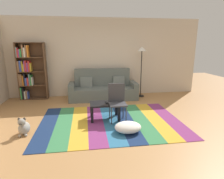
{
  "coord_description": "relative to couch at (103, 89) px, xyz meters",
  "views": [
    {
      "loc": [
        -0.73,
        -4.11,
        1.81
      ],
      "look_at": [
        -0.05,
        0.6,
        0.65
      ],
      "focal_mm": 29.83,
      "sensor_mm": 36.0,
      "label": 1
    }
  ],
  "objects": [
    {
      "name": "ground_plane",
      "position": [
        0.15,
        -2.02,
        -0.34
      ],
      "size": [
        14.0,
        14.0,
        0.0
      ],
      "primitive_type": "plane",
      "color": "#B27F4C"
    },
    {
      "name": "dog",
      "position": [
        -1.87,
        -2.4,
        -0.18
      ],
      "size": [
        0.22,
        0.35,
        0.4
      ],
      "color": "#9E998E",
      "rests_on": "ground_plane"
    },
    {
      "name": "rug",
      "position": [
        -0.01,
        -2.02,
        -0.33
      ],
      "size": [
        3.32,
        2.33,
        0.01
      ],
      "color": "navy",
      "rests_on": "ground_plane"
    },
    {
      "name": "bookshelf",
      "position": [
        -2.42,
        0.28,
        0.62
      ],
      "size": [
        0.9,
        0.28,
        1.88
      ],
      "color": "brown",
      "rests_on": "ground_plane"
    },
    {
      "name": "tv_remote",
      "position": [
        -0.09,
        -1.81,
        0.09
      ],
      "size": [
        0.05,
        0.15,
        0.02
      ],
      "primitive_type": "cube",
      "rotation": [
        0.0,
        0.0,
        0.05
      ],
      "color": "black",
      "rests_on": "coffee_table"
    },
    {
      "name": "coffee_table",
      "position": [
        -0.14,
        -1.83,
        0.0
      ],
      "size": [
        0.72,
        0.48,
        0.41
      ],
      "color": "black",
      "rests_on": "rug"
    },
    {
      "name": "standing_lamp",
      "position": [
        1.34,
        0.07,
        1.11
      ],
      "size": [
        0.32,
        0.32,
        1.73
      ],
      "color": "black",
      "rests_on": "ground_plane"
    },
    {
      "name": "couch",
      "position": [
        0.0,
        0.0,
        0.0
      ],
      "size": [
        2.26,
        0.8,
        1.0
      ],
      "color": "#59605B",
      "rests_on": "ground_plane"
    },
    {
      "name": "folding_chair",
      "position": [
        0.15,
        -1.94,
        0.2
      ],
      "size": [
        0.4,
        0.4,
        0.9
      ],
      "rotation": [
        0.0,
        0.0,
        -1.02
      ],
      "color": "#38383D",
      "rests_on": "ground_plane"
    },
    {
      "name": "back_wall",
      "position": [
        0.15,
        0.53,
        1.01
      ],
      "size": [
        6.8,
        0.1,
        2.7
      ],
      "primitive_type": "cube",
      "color": "beige",
      "rests_on": "ground_plane"
    },
    {
      "name": "pouf",
      "position": [
        0.27,
        -2.62,
        -0.22
      ],
      "size": [
        0.56,
        0.45,
        0.22
      ],
      "primitive_type": "ellipsoid",
      "color": "white",
      "rests_on": "rug"
    }
  ]
}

